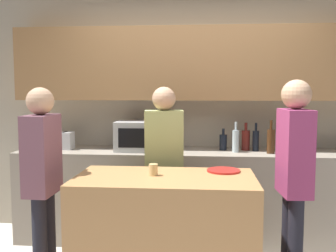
% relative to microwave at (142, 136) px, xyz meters
% --- Properties ---
extents(back_wall, '(6.40, 0.40, 2.70)m').
position_rel_microwave_xyz_m(back_wall, '(0.53, 0.27, 0.45)').
color(back_wall, '#B2A893').
rests_on(back_wall, ground_plane).
extents(back_counter, '(3.60, 0.62, 0.94)m').
position_rel_microwave_xyz_m(back_counter, '(0.53, -0.00, -0.62)').
color(back_counter, gray).
rests_on(back_counter, ground_plane).
extents(kitchen_island, '(1.33, 0.71, 0.92)m').
position_rel_microwave_xyz_m(kitchen_island, '(0.35, -1.14, -0.62)').
color(kitchen_island, '#B27F4C').
rests_on(kitchen_island, ground_plane).
extents(microwave, '(0.52, 0.39, 0.30)m').
position_rel_microwave_xyz_m(microwave, '(0.00, 0.00, 0.00)').
color(microwave, '#B7BABC').
rests_on(microwave, back_counter).
extents(toaster, '(0.26, 0.16, 0.18)m').
position_rel_microwave_xyz_m(toaster, '(-0.86, 0.00, -0.06)').
color(toaster, silver).
rests_on(toaster, back_counter).
extents(bottle_0, '(0.08, 0.08, 0.22)m').
position_rel_microwave_xyz_m(bottle_0, '(0.84, 0.08, -0.06)').
color(bottle_0, black).
rests_on(bottle_0, back_counter).
extents(bottle_1, '(0.07, 0.07, 0.31)m').
position_rel_microwave_xyz_m(bottle_1, '(0.95, -0.04, -0.03)').
color(bottle_1, silver).
rests_on(bottle_1, back_counter).
extents(bottle_2, '(0.08, 0.08, 0.29)m').
position_rel_microwave_xyz_m(bottle_2, '(1.07, 0.10, -0.04)').
color(bottle_2, maroon).
rests_on(bottle_2, back_counter).
extents(bottle_3, '(0.07, 0.07, 0.29)m').
position_rel_microwave_xyz_m(bottle_3, '(1.16, 0.05, -0.04)').
color(bottle_3, black).
rests_on(bottle_3, back_counter).
extents(bottle_4, '(0.08, 0.08, 0.33)m').
position_rel_microwave_xyz_m(bottle_4, '(1.29, -0.09, -0.02)').
color(bottle_4, '#472814').
rests_on(bottle_4, back_counter).
extents(bottle_5, '(0.09, 0.09, 0.30)m').
position_rel_microwave_xyz_m(bottle_5, '(1.41, -0.01, -0.03)').
color(bottle_5, '#472814').
rests_on(bottle_5, back_counter).
extents(bottle_6, '(0.08, 0.08, 0.32)m').
position_rel_microwave_xyz_m(bottle_6, '(1.51, 0.00, -0.03)').
color(bottle_6, silver).
rests_on(bottle_6, back_counter).
extents(bottle_7, '(0.06, 0.06, 0.27)m').
position_rel_microwave_xyz_m(bottle_7, '(1.61, 0.05, -0.05)').
color(bottle_7, maroon).
rests_on(bottle_7, back_counter).
extents(plate_on_island, '(0.26, 0.26, 0.01)m').
position_rel_microwave_xyz_m(plate_on_island, '(0.79, -0.93, -0.15)').
color(plate_on_island, red).
rests_on(plate_on_island, kitchen_island).
extents(cup_0, '(0.07, 0.07, 0.09)m').
position_rel_microwave_xyz_m(cup_0, '(0.26, -1.12, -0.12)').
color(cup_0, '#E4C17A').
rests_on(cup_0, kitchen_island).
extents(person_left, '(0.21, 0.34, 1.58)m').
position_rel_microwave_xyz_m(person_left, '(-0.60, -1.12, -0.15)').
color(person_left, black).
rests_on(person_left, ground_plane).
extents(person_center, '(0.36, 0.23, 1.59)m').
position_rel_microwave_xyz_m(person_center, '(0.28, -0.52, -0.15)').
color(person_center, black).
rests_on(person_center, ground_plane).
extents(person_right, '(0.21, 0.35, 1.64)m').
position_rel_microwave_xyz_m(person_right, '(1.29, -1.07, -0.12)').
color(person_right, black).
rests_on(person_right, ground_plane).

